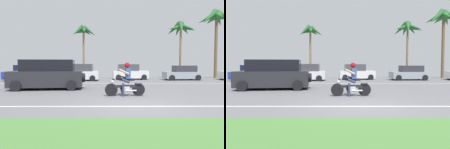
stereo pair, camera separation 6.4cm
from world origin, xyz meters
TOP-DOWN VIEW (x-y plane):
  - ground at (0.00, 3.00)m, footprint 56.00×30.00m
  - grass_median at (0.00, -4.10)m, footprint 56.00×3.80m
  - lane_line_near at (0.00, -0.30)m, footprint 50.40×0.12m
  - lane_line_far at (0.00, 8.99)m, footprint 50.40×0.12m
  - motorcyclist at (-0.14, 2.24)m, footprint 2.02×0.66m
  - suv_nearby at (-4.94, 5.19)m, footprint 4.79×2.60m
  - parked_car_0 at (-9.13, 12.19)m, footprint 4.24×1.93m
  - parked_car_1 at (-3.95, 12.25)m, footprint 3.89×1.91m
  - parked_car_2 at (1.15, 13.78)m, footprint 3.79×2.00m
  - parked_car_3 at (6.55, 12.93)m, footprint 3.78×1.95m
  - palm_tree_0 at (7.07, 15.13)m, footprint 3.55×3.51m
  - palm_tree_1 at (11.59, 16.08)m, footprint 4.38×4.42m
  - palm_tree_2 at (-3.92, 15.08)m, footprint 2.96×3.01m

SIDE VIEW (x-z plane):
  - ground at x=0.00m, z-range -0.04..0.00m
  - lane_line_near at x=0.00m, z-range 0.00..0.01m
  - lane_line_far at x=0.00m, z-range 0.00..0.01m
  - grass_median at x=0.00m, z-range 0.00..0.06m
  - parked_car_3 at x=6.55m, z-range -0.05..1.44m
  - motorcyclist at x=-0.14m, z-range -0.13..1.56m
  - parked_car_0 at x=-9.13m, z-range -0.05..1.49m
  - parked_car_2 at x=1.15m, z-range -0.06..1.56m
  - parked_car_1 at x=-3.95m, z-range -0.06..1.59m
  - suv_nearby at x=-4.94m, z-range -0.02..1.86m
  - palm_tree_2 at x=-3.92m, z-range 2.05..8.08m
  - palm_tree_0 at x=7.07m, z-range 2.27..8.80m
  - palm_tree_1 at x=11.59m, z-range 2.79..10.87m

